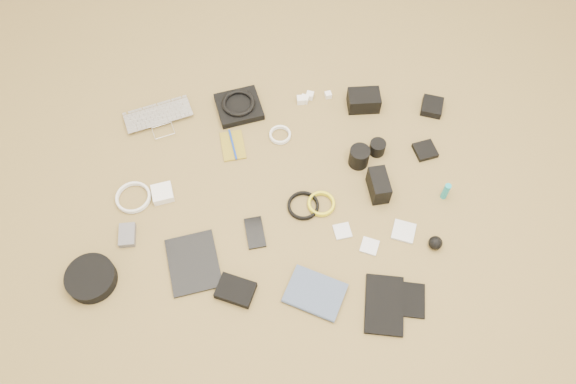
{
  "coord_description": "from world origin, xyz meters",
  "views": [
    {
      "loc": [
        0.08,
        -1.06,
        1.93
      ],
      "look_at": [
        0.05,
        0.01,
        0.02
      ],
      "focal_mm": 35.0,
      "sensor_mm": 36.0,
      "label": 1
    }
  ],
  "objects_px": {
    "phone": "(255,233)",
    "paperback": "(307,312)",
    "laptop": "(161,123)",
    "headphone_case": "(91,278)",
    "tablet": "(193,263)",
    "dslr_camera": "(364,100)"
  },
  "relations": [
    {
      "from": "laptop",
      "to": "dslr_camera",
      "type": "relative_size",
      "value": 2.12
    },
    {
      "from": "tablet",
      "to": "headphone_case",
      "type": "distance_m",
      "value": 0.37
    },
    {
      "from": "dslr_camera",
      "to": "paperback",
      "type": "bearing_deg",
      "value": -109.12
    },
    {
      "from": "laptop",
      "to": "phone",
      "type": "bearing_deg",
      "value": -71.76
    },
    {
      "from": "paperback",
      "to": "headphone_case",
      "type": "bearing_deg",
      "value": 103.88
    },
    {
      "from": "dslr_camera",
      "to": "paperback",
      "type": "xyz_separation_m",
      "value": [
        -0.23,
        -0.92,
        -0.03
      ]
    },
    {
      "from": "tablet",
      "to": "headphone_case",
      "type": "relative_size",
      "value": 1.29
    },
    {
      "from": "dslr_camera",
      "to": "headphone_case",
      "type": "distance_m",
      "value": 1.3
    },
    {
      "from": "tablet",
      "to": "phone",
      "type": "bearing_deg",
      "value": 14.34
    },
    {
      "from": "dslr_camera",
      "to": "tablet",
      "type": "height_order",
      "value": "dslr_camera"
    },
    {
      "from": "laptop",
      "to": "phone",
      "type": "height_order",
      "value": "laptop"
    },
    {
      "from": "phone",
      "to": "paperback",
      "type": "height_order",
      "value": "paperback"
    },
    {
      "from": "tablet",
      "to": "paperback",
      "type": "height_order",
      "value": "paperback"
    },
    {
      "from": "headphone_case",
      "to": "paperback",
      "type": "height_order",
      "value": "headphone_case"
    },
    {
      "from": "laptop",
      "to": "headphone_case",
      "type": "bearing_deg",
      "value": -124.43
    },
    {
      "from": "phone",
      "to": "paperback",
      "type": "distance_m",
      "value": 0.36
    },
    {
      "from": "dslr_camera",
      "to": "phone",
      "type": "distance_m",
      "value": 0.75
    },
    {
      "from": "dslr_camera",
      "to": "headphone_case",
      "type": "relative_size",
      "value": 0.74
    },
    {
      "from": "laptop",
      "to": "paperback",
      "type": "bearing_deg",
      "value": -74.31
    },
    {
      "from": "headphone_case",
      "to": "dslr_camera",
      "type": "bearing_deg",
      "value": 39.38
    },
    {
      "from": "laptop",
      "to": "tablet",
      "type": "bearing_deg",
      "value": -94.08
    },
    {
      "from": "laptop",
      "to": "tablet",
      "type": "height_order",
      "value": "laptop"
    }
  ]
}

